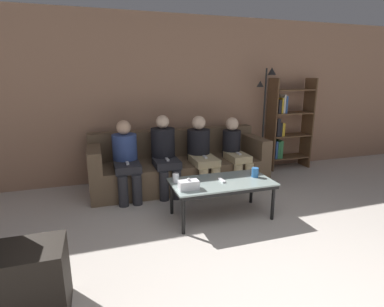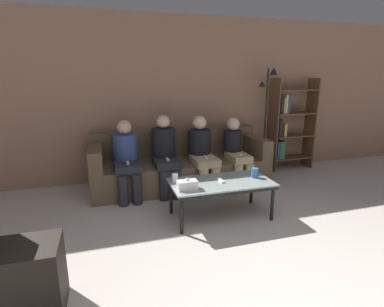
{
  "view_description": "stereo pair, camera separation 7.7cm",
  "coord_description": "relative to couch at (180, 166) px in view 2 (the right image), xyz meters",
  "views": [
    {
      "loc": [
        -1.18,
        -1.18,
        1.67
      ],
      "look_at": [
        0.0,
        2.49,
        0.67
      ],
      "focal_mm": 28.0,
      "sensor_mm": 36.0,
      "label": 1
    },
    {
      "loc": [
        -1.11,
        -1.2,
        1.67
      ],
      "look_at": [
        0.0,
        2.49,
        0.67
      ],
      "focal_mm": 28.0,
      "sensor_mm": 36.0,
      "label": 2
    }
  ],
  "objects": [
    {
      "name": "tissue_box",
      "position": [
        -0.27,
        -1.36,
        0.2
      ],
      "size": [
        0.22,
        0.12,
        0.13
      ],
      "color": "white",
      "rests_on": "coffee_table"
    },
    {
      "name": "couch",
      "position": [
        0.0,
        0.0,
        0.0
      ],
      "size": [
        2.67,
        0.87,
        0.84
      ],
      "color": "brown",
      "rests_on": "ground_plane"
    },
    {
      "name": "seated_person_mid_left",
      "position": [
        -0.28,
        -0.2,
        0.29
      ],
      "size": [
        0.35,
        0.66,
        1.12
      ],
      "color": "#28282D",
      "rests_on": "ground_plane"
    },
    {
      "name": "standing_lamp",
      "position": [
        1.54,
        0.13,
        0.8
      ],
      "size": [
        0.31,
        0.26,
        1.8
      ],
      "color": "black",
      "rests_on": "ground_plane"
    },
    {
      "name": "cup_near_right",
      "position": [
        0.63,
        -1.21,
        0.21
      ],
      "size": [
        0.08,
        0.08,
        0.12
      ],
      "color": "#3372BF",
      "rests_on": "coffee_table"
    },
    {
      "name": "wall_back",
      "position": [
        0.0,
        0.51,
        0.99
      ],
      "size": [
        12.0,
        0.06,
        2.6
      ],
      "color": "#9E755B",
      "rests_on": "ground_plane"
    },
    {
      "name": "seated_person_left_end",
      "position": [
        -0.83,
        -0.22,
        0.27
      ],
      "size": [
        0.34,
        0.68,
        1.07
      ],
      "color": "#28282D",
      "rests_on": "ground_plane"
    },
    {
      "name": "cup_near_left",
      "position": [
        -0.34,
        -1.09,
        0.2
      ],
      "size": [
        0.07,
        0.07,
        0.1
      ],
      "color": "silver",
      "rests_on": "coffee_table"
    },
    {
      "name": "seated_person_right_end",
      "position": [
        0.83,
        -0.24,
        0.24
      ],
      "size": [
        0.31,
        0.65,
        1.05
      ],
      "color": "tan",
      "rests_on": "ground_plane"
    },
    {
      "name": "seated_person_mid_right",
      "position": [
        0.28,
        -0.23,
        0.28
      ],
      "size": [
        0.34,
        0.73,
        1.09
      ],
      "color": "tan",
      "rests_on": "ground_plane"
    },
    {
      "name": "coffee_table",
      "position": [
        0.18,
        -1.23,
        0.11
      ],
      "size": [
        1.2,
        0.62,
        0.46
      ],
      "color": "#8C9E99",
      "rests_on": "ground_plane"
    },
    {
      "name": "game_remote",
      "position": [
        0.18,
        -1.23,
        0.16
      ],
      "size": [
        0.04,
        0.15,
        0.02
      ],
      "color": "white",
      "rests_on": "coffee_table"
    },
    {
      "name": "bookshelf",
      "position": [
        2.07,
        0.28,
        0.49
      ],
      "size": [
        0.8,
        0.32,
        1.63
      ],
      "color": "brown",
      "rests_on": "ground_plane"
    }
  ]
}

